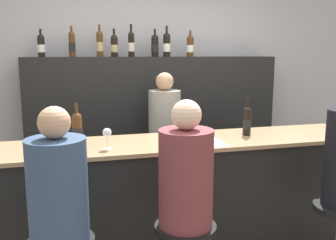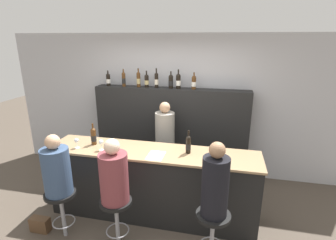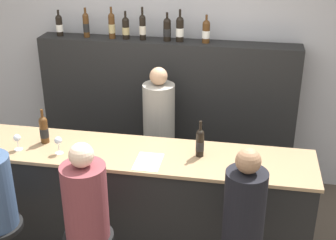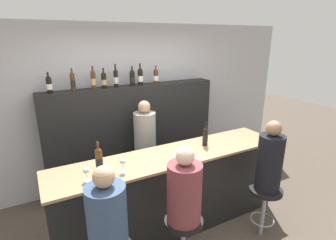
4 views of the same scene
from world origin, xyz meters
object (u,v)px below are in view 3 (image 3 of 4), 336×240
wine_bottle_counter_1 (200,142)px  wine_glass_0 (17,139)px  wine_bottle_counter_0 (44,129)px  wine_bottle_backbar_6 (180,29)px  wine_bottle_backbar_5 (167,29)px  bar_stool_left (0,238)px  guest_seated_right (244,210)px  bartender (159,142)px  wine_bottle_backbar_0 (59,25)px  wine_bottle_backbar_4 (143,27)px  wine_glass_1 (58,141)px  wine_bottle_backbar_1 (86,25)px  wine_bottle_backbar_2 (112,25)px  wine_bottle_backbar_7 (206,31)px  wine_bottle_backbar_3 (126,28)px  guest_seated_middle (85,198)px

wine_bottle_counter_1 → wine_glass_0: 1.57m
wine_bottle_counter_0 → wine_bottle_backbar_6: size_ratio=0.96×
wine_bottle_backbar_5 → bar_stool_left: bearing=-117.5°
guest_seated_right → bartender: size_ratio=0.56×
wine_bottle_backbar_6 → wine_bottle_backbar_0: bearing=180.0°
wine_bottle_backbar_4 → wine_bottle_backbar_5: size_ratio=1.15×
wine_bottle_backbar_4 → wine_glass_1: size_ratio=2.21×
wine_bottle_backbar_1 → wine_glass_0: (-0.18, -1.40, -0.67)m
wine_bottle_backbar_0 → wine_bottle_backbar_2: 0.58m
wine_glass_0 → wine_bottle_backbar_5: bearing=53.2°
wine_bottle_backbar_0 → wine_bottle_backbar_1: 0.30m
wine_bottle_backbar_7 → wine_glass_0: (-1.46, -1.40, -0.66)m
wine_bottle_backbar_6 → bar_stool_left: 2.60m
wine_bottle_backbar_7 → guest_seated_right: size_ratio=0.34×
wine_bottle_backbar_3 → wine_bottle_backbar_7: (0.84, 0.00, 0.00)m
wine_bottle_backbar_4 → guest_seated_middle: bearing=-90.0°
bar_stool_left → wine_bottle_counter_1: bearing=25.3°
guest_seated_right → guest_seated_middle: bearing=-180.0°
wine_glass_1 → wine_bottle_backbar_0: bearing=109.5°
guest_seated_middle → wine_bottle_counter_0: bearing=130.9°
wine_bottle_counter_0 → wine_bottle_backbar_5: size_ratio=1.08×
wine_bottle_backbar_0 → guest_seated_middle: bearing=-64.8°
bartender → wine_glass_0: bearing=-137.4°
wine_bottle_backbar_6 → guest_seated_right: size_ratio=0.39×
wine_bottle_backbar_7 → bartender: 1.24m
wine_bottle_backbar_3 → wine_glass_0: size_ratio=2.03×
wine_bottle_backbar_0 → wine_glass_1: wine_bottle_backbar_0 is taller
wine_bottle_backbar_2 → guest_seated_right: wine_bottle_backbar_2 is taller
wine_bottle_backbar_1 → bartender: size_ratio=0.21×
wine_bottle_counter_0 → wine_bottle_backbar_0: bearing=103.5°
wine_bottle_backbar_3 → wine_bottle_backbar_6: (0.57, 0.00, 0.01)m
wine_bottle_backbar_2 → bartender: 1.33m
wine_glass_0 → bartender: bearing=42.6°
wine_bottle_backbar_4 → guest_seated_middle: size_ratio=0.43×
wine_bottle_backbar_7 → guest_seated_middle: 2.21m
wine_bottle_backbar_6 → guest_seated_right: wine_bottle_backbar_6 is taller
wine_bottle_backbar_1 → wine_bottle_backbar_7: size_ratio=1.09×
wine_bottle_counter_0 → bartender: bartender is taller
wine_bottle_backbar_5 → bar_stool_left: (-1.01, -1.95, -1.28)m
wine_glass_0 → wine_bottle_backbar_2: bearing=71.8°
wine_bottle_counter_1 → wine_bottle_backbar_2: size_ratio=0.97×
wine_bottle_counter_1 → wine_bottle_backbar_3: wine_bottle_backbar_3 is taller
wine_bottle_backbar_0 → wine_bottle_backbar_1: (0.30, 0.00, 0.02)m
wine_glass_1 → wine_bottle_backbar_3: bearing=80.4°
wine_bottle_backbar_0 → wine_bottle_backbar_3: (0.74, -0.00, 0.00)m
wine_bottle_backbar_1 → guest_seated_right: bearing=-47.7°
wine_bottle_backbar_2 → wine_bottle_backbar_4: wine_bottle_backbar_4 is taller
wine_bottle_backbar_2 → wine_bottle_backbar_7: wine_bottle_backbar_2 is taller
wine_bottle_backbar_4 → wine_bottle_backbar_6: 0.39m
wine_glass_0 → wine_bottle_counter_0: bearing=44.9°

